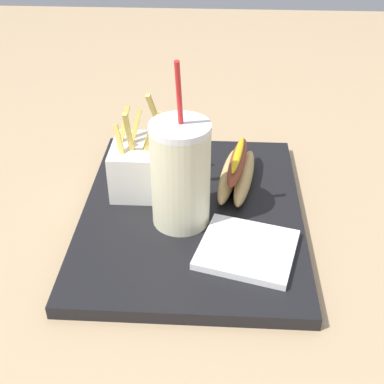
{
  "coord_description": "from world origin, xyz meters",
  "views": [
    {
      "loc": [
        0.64,
        0.04,
        0.49
      ],
      "look_at": [
        0.0,
        0.0,
        0.05
      ],
      "focal_mm": 48.09,
      "sensor_mm": 36.0,
      "label": 1
    }
  ],
  "objects_px": {
    "soda_cup": "(181,174)",
    "ketchup_cup_1": "(121,156)",
    "napkin_stack": "(247,249)",
    "hot_dog_1": "(237,172)",
    "fries_basket": "(142,166)",
    "ketchup_cup_2": "(170,150)"
  },
  "relations": [
    {
      "from": "soda_cup",
      "to": "ketchup_cup_1",
      "type": "relative_size",
      "value": 6.38
    },
    {
      "from": "napkin_stack",
      "to": "hot_dog_1",
      "type": "bearing_deg",
      "value": -175.83
    },
    {
      "from": "ketchup_cup_1",
      "to": "hot_dog_1",
      "type": "bearing_deg",
      "value": 73.02
    },
    {
      "from": "soda_cup",
      "to": "ketchup_cup_1",
      "type": "height_order",
      "value": "soda_cup"
    },
    {
      "from": "soda_cup",
      "to": "fries_basket",
      "type": "bearing_deg",
      "value": -140.38
    },
    {
      "from": "hot_dog_1",
      "to": "soda_cup",
      "type": "bearing_deg",
      "value": -40.38
    },
    {
      "from": "ketchup_cup_2",
      "to": "napkin_stack",
      "type": "height_order",
      "value": "ketchup_cup_2"
    },
    {
      "from": "ketchup_cup_2",
      "to": "napkin_stack",
      "type": "relative_size",
      "value": 0.28
    },
    {
      "from": "ketchup_cup_1",
      "to": "fries_basket",
      "type": "bearing_deg",
      "value": 32.51
    },
    {
      "from": "soda_cup",
      "to": "ketchup_cup_1",
      "type": "xyz_separation_m",
      "value": [
        -0.16,
        -0.12,
        -0.07
      ]
    },
    {
      "from": "soda_cup",
      "to": "ketchup_cup_2",
      "type": "height_order",
      "value": "soda_cup"
    },
    {
      "from": "soda_cup",
      "to": "napkin_stack",
      "type": "relative_size",
      "value": 1.98
    },
    {
      "from": "fries_basket",
      "to": "ketchup_cup_2",
      "type": "distance_m",
      "value": 0.11
    },
    {
      "from": "fries_basket",
      "to": "hot_dog_1",
      "type": "relative_size",
      "value": 0.91
    },
    {
      "from": "ketchup_cup_1",
      "to": "soda_cup",
      "type": "bearing_deg",
      "value": 36.34
    },
    {
      "from": "soda_cup",
      "to": "fries_basket",
      "type": "xyz_separation_m",
      "value": [
        -0.08,
        -0.07,
        -0.04
      ]
    },
    {
      "from": "ketchup_cup_1",
      "to": "ketchup_cup_2",
      "type": "xyz_separation_m",
      "value": [
        -0.02,
        0.08,
        -0.0
      ]
    },
    {
      "from": "fries_basket",
      "to": "ketchup_cup_2",
      "type": "relative_size",
      "value": 4.31
    },
    {
      "from": "fries_basket",
      "to": "napkin_stack",
      "type": "distance_m",
      "value": 0.23
    },
    {
      "from": "hot_dog_1",
      "to": "napkin_stack",
      "type": "distance_m",
      "value": 0.17
    },
    {
      "from": "fries_basket",
      "to": "ketchup_cup_2",
      "type": "height_order",
      "value": "fries_basket"
    },
    {
      "from": "fries_basket",
      "to": "ketchup_cup_1",
      "type": "bearing_deg",
      "value": -147.49
    }
  ]
}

